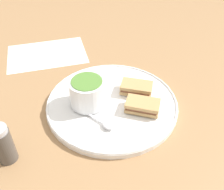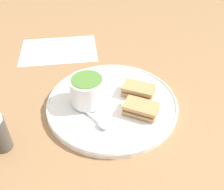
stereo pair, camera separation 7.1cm
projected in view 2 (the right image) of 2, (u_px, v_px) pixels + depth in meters
The scene contains 7 objects.
ground_plane at pixel (112, 106), 0.74m from camera, with size 2.40×2.40×0.00m, color #9E754C.
plate at pixel (112, 103), 0.73m from camera, with size 0.36×0.36×0.02m.
soup_bowl at pixel (88, 90), 0.70m from camera, with size 0.10×0.10×0.08m.
spoon at pixel (101, 123), 0.66m from camera, with size 0.10×0.06×0.01m.
sandwich_half_near at pixel (141, 108), 0.68m from camera, with size 0.09×0.10×0.03m.
sandwich_half_far at pixel (138, 90), 0.74m from camera, with size 0.09×0.10×0.03m.
menu_sheet at pixel (59, 50), 0.97m from camera, with size 0.22×0.29×0.00m.
Camera 2 is at (-0.53, 0.13, 0.50)m, focal length 42.00 mm.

